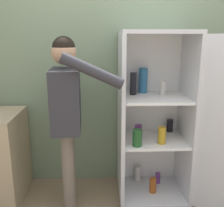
# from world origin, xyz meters

# --- Properties ---
(wall_back) EXTENTS (7.00, 0.06, 2.55)m
(wall_back) POSITION_xyz_m (0.00, 0.98, 1.27)
(wall_back) COLOR gray
(wall_back) RESTS_ON ground_plane
(refrigerator) EXTENTS (1.10, 1.14, 1.65)m
(refrigerator) POSITION_xyz_m (0.46, 0.56, 0.82)
(refrigerator) COLOR silver
(refrigerator) RESTS_ON ground_plane
(person) EXTENTS (0.64, 0.58, 1.60)m
(person) POSITION_xyz_m (-0.49, 0.47, 1.01)
(person) COLOR #726656
(person) RESTS_ON ground_plane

